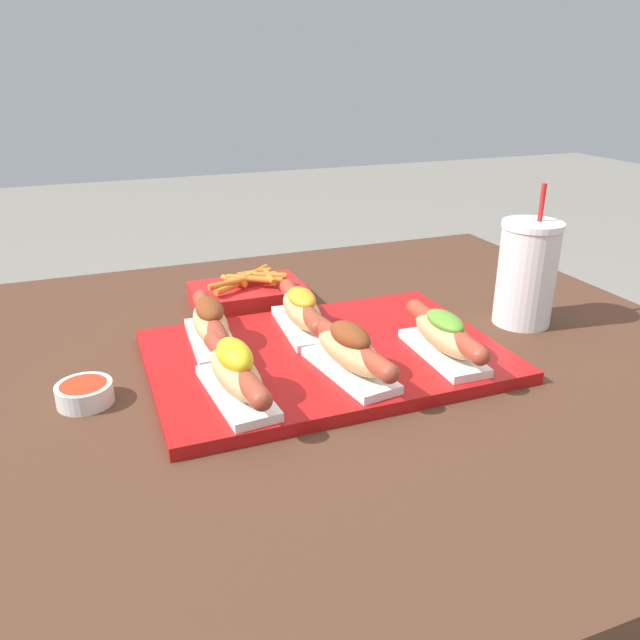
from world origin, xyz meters
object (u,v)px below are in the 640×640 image
Objects in this scene: hot_dog_2 at (444,335)px; hot_dog_3 at (210,323)px; serving_tray at (325,356)px; sauce_bowl at (85,392)px; hot_dog_1 at (350,351)px; fries_basket at (248,293)px; hot_dog_0 at (235,372)px; drink_cup at (526,273)px; hot_dog_4 at (302,310)px.

hot_dog_3 reaches higher than hot_dog_2.
sauce_bowl is (-0.33, -0.00, 0.01)m from serving_tray.
hot_dog_1 is 0.99× the size of hot_dog_2.
hot_dog_3 is (-0.15, 0.08, 0.04)m from serving_tray.
hot_dog_2 is 1.04× the size of fries_basket.
fries_basket is at bearing 72.75° from hot_dog_0.
hot_dog_3 reaches higher than serving_tray.
serving_tray is 0.33m from sauce_bowl.
sauce_bowl is 0.70m from drink_cup.
hot_dog_2 is at bearing -27.89° from serving_tray.
drink_cup is at bearing 2.93° from serving_tray.
sauce_bowl is 0.40m from fries_basket.
hot_dog_1 reaches higher than hot_dog_2.
hot_dog_4 is at bearing 170.16° from drink_cup.
hot_dog_0 reaches higher than serving_tray.
drink_cup reaches higher than sauce_bowl.
sauce_bowl is at bearing 170.86° from hot_dog_2.
hot_dog_0 is (-0.15, -0.09, 0.04)m from serving_tray.
hot_dog_3 is at bearing -179.28° from hot_dog_4.
hot_dog_0 is 2.87× the size of sauce_bowl.
hot_dog_3 is at bearing 24.20° from sauce_bowl.
serving_tray is at bearing 29.39° from hot_dog_0.
hot_dog_2 is 0.49m from sauce_bowl.
serving_tray is 0.37m from drink_cup.
sauce_bowl is (-0.48, 0.08, -0.04)m from hot_dog_2.
hot_dog_4 reaches higher than fries_basket.
sauce_bowl is at bearing 154.63° from hot_dog_0.
fries_basket is (0.29, 0.27, 0.01)m from sauce_bowl.
sauce_bowl is at bearing 166.68° from hot_dog_1.
hot_dog_0 is 0.17m from hot_dog_3.
drink_cup reaches higher than serving_tray.
hot_dog_1 is 0.88× the size of drink_cup.
fries_basket is at bearing 148.49° from drink_cup.
hot_dog_1 is 0.22m from hot_dog_3.
fries_basket is (0.11, 0.19, -0.03)m from hot_dog_3.
hot_dog_1 is at bearing -82.32° from fries_basket.
hot_dog_1 is 0.99× the size of hot_dog_4.
drink_cup is (0.21, 0.10, 0.04)m from hot_dog_2.
hot_dog_1 reaches higher than sauce_bowl.
drink_cup is (0.36, 0.10, 0.04)m from hot_dog_1.
fries_basket is at bearing 101.44° from hot_dog_4.
hot_dog_3 is (-0.15, 0.16, -0.00)m from hot_dog_1.
hot_dog_1 is 0.99× the size of hot_dog_3.
drink_cup is (0.52, 0.11, 0.03)m from hot_dog_0.
serving_tray is at bearing -177.07° from drink_cup.
hot_dog_0 is 1.00× the size of hot_dog_4.
drink_cup is (0.37, -0.06, 0.04)m from hot_dog_4.
hot_dog_0 is 0.23m from hot_dog_4.
hot_dog_2 is 0.40m from fries_basket.
fries_basket reaches higher than serving_tray.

